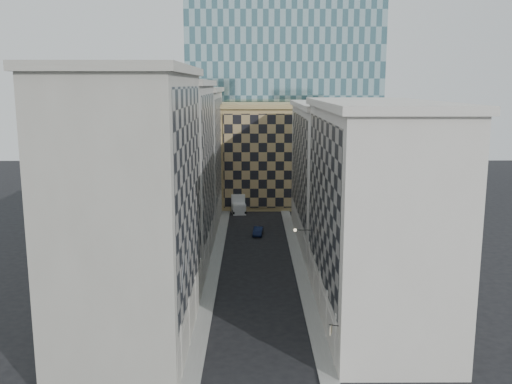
{
  "coord_description": "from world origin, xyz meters",
  "views": [
    {
      "loc": [
        -0.58,
        -37.54,
        22.15
      ],
      "look_at": [
        -0.24,
        12.49,
        12.7
      ],
      "focal_mm": 40.0,
      "sensor_mm": 36.0,
      "label": 1
    }
  ],
  "objects": [
    {
      "name": "flagpoles_left",
      "position": [
        -5.9,
        6.0,
        8.0
      ],
      "size": [
        0.1,
        6.33,
        2.33
      ],
      "color": "gray",
      "rests_on": "ground"
    },
    {
      "name": "church_tower",
      "position": [
        0.0,
        82.0,
        26.95
      ],
      "size": [
        7.2,
        7.2,
        51.5
      ],
      "color": "#2E2A23",
      "rests_on": "ground"
    },
    {
      "name": "bldg_left_c",
      "position": [
        -10.88,
        55.0,
        10.83
      ],
      "size": [
        10.8,
        22.8,
        21.7
      ],
      "color": "#99968A",
      "rests_on": "ground"
    },
    {
      "name": "sidewalk_east",
      "position": [
        5.25,
        30.0,
        0.07
      ],
      "size": [
        1.5,
        100.0,
        0.15
      ],
      "primitive_type": "cube",
      "color": "gray",
      "rests_on": "ground"
    },
    {
      "name": "sidewalk_west",
      "position": [
        -5.25,
        30.0,
        0.07
      ],
      "size": [
        1.5,
        100.0,
        0.15
      ],
      "primitive_type": "cube",
      "color": "gray",
      "rests_on": "ground"
    },
    {
      "name": "bldg_right_b",
      "position": [
        10.89,
        42.0,
        9.85
      ],
      "size": [
        10.8,
        28.8,
        19.7
      ],
      "color": "beige",
      "rests_on": "ground"
    },
    {
      "name": "box_truck",
      "position": [
        -3.15,
        61.01,
        1.38
      ],
      "size": [
        3.06,
        6.03,
        3.17
      ],
      "rotation": [
        0.0,
        0.0,
        0.12
      ],
      "color": "silver",
      "rests_on": "ground"
    },
    {
      "name": "bldg_left_a",
      "position": [
        -10.88,
        11.0,
        11.82
      ],
      "size": [
        10.8,
        22.8,
        23.7
      ],
      "color": "#99968A",
      "rests_on": "ground"
    },
    {
      "name": "bldg_right_a",
      "position": [
        10.88,
        15.0,
        10.32
      ],
      "size": [
        10.8,
        26.8,
        20.7
      ],
      "color": "beige",
      "rests_on": "ground"
    },
    {
      "name": "shop_sign",
      "position": [
        5.42,
        3.0,
        3.84
      ],
      "size": [
        0.74,
        0.65,
        0.75
      ],
      "rotation": [
        0.0,
        0.0,
        -0.34
      ],
      "color": "black",
      "rests_on": "ground"
    },
    {
      "name": "bracket_lamp",
      "position": [
        4.38,
        24.0,
        6.2
      ],
      "size": [
        1.98,
        0.36,
        0.36
      ],
      "color": "black",
      "rests_on": "ground"
    },
    {
      "name": "bldg_left_b",
      "position": [
        -10.88,
        33.0,
        11.32
      ],
      "size": [
        10.8,
        22.8,
        22.7
      ],
      "color": "gray",
      "rests_on": "ground"
    },
    {
      "name": "tan_block",
      "position": [
        2.0,
        67.9,
        9.44
      ],
      "size": [
        16.8,
        14.8,
        18.8
      ],
      "color": "tan",
      "rests_on": "ground"
    },
    {
      "name": "dark_car",
      "position": [
        0.29,
        44.9,
        0.63
      ],
      "size": [
        1.72,
        3.96,
        1.27
      ],
      "primitive_type": "imported",
      "rotation": [
        0.0,
        0.0,
        -0.1
      ],
      "color": "#0F1837",
      "rests_on": "ground"
    }
  ]
}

